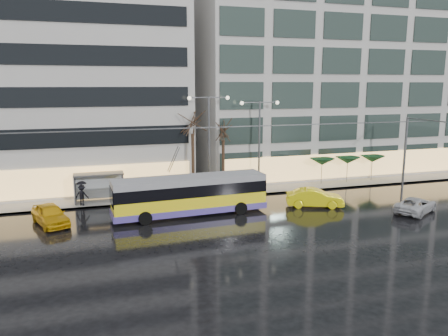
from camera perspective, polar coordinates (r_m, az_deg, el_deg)
name	(u,v)px	position (r m, az deg, el deg)	size (l,w,h in m)	color
ground	(222,232)	(30.98, -0.25, -8.39)	(140.00, 140.00, 0.00)	black
sidewalk	(201,186)	(44.46, -3.01, -2.33)	(80.00, 10.00, 0.15)	gray
kerb	(214,198)	(39.81, -1.27, -3.89)	(80.00, 0.10, 0.15)	slate
building_left	(5,74)	(47.61, -26.69, 10.86)	(34.00, 14.00, 22.00)	#AFACA7
building_right	(329,63)	(54.49, 13.58, 13.13)	(32.00, 14.00, 25.00)	#AFACA7
trolleybus	(190,196)	(34.61, -4.44, -3.71)	(12.27, 4.93, 5.63)	yellow
catenary	(207,155)	(37.64, -2.30, 1.74)	(42.24, 5.12, 7.00)	#595B60
bus_shelter	(94,181)	(39.56, -16.58, -1.64)	(4.20, 1.60, 2.51)	#595B60
street_lamp_near	(209,131)	(40.41, -1.98, 4.86)	(3.96, 0.36, 9.03)	#595B60
street_lamp_far	(259,132)	(42.01, 4.64, 4.68)	(3.96, 0.36, 8.53)	#595B60
tree_a	(192,119)	(40.14, -4.14, 6.37)	(3.20, 3.20, 8.40)	black
tree_b	(223,126)	(41.16, -0.10, 5.55)	(3.20, 3.20, 7.70)	black
parasol_a	(322,162)	(45.67, 12.68, 0.81)	(2.50, 2.50, 2.65)	#595B60
parasol_b	(348,160)	(47.22, 15.85, 0.98)	(2.50, 2.50, 2.65)	#595B60
parasol_c	(372,159)	(48.90, 18.80, 1.14)	(2.50, 2.50, 2.65)	#595B60
taxi_a	(50,215)	(34.79, -21.75, -5.67)	(1.84, 4.57, 1.56)	#D39B0B
taxi_b	(315,198)	(37.79, 11.76, -3.83)	(1.65, 4.74, 1.56)	yellow
sedan_silver	(416,205)	(38.60, 23.75, -4.44)	(2.13, 4.61, 1.28)	silver
pedestrian_a	(142,186)	(38.59, -10.73, -2.28)	(1.25, 1.26, 2.19)	black
pedestrian_b	(143,187)	(39.89, -10.48, -2.51)	(1.19, 1.17, 1.93)	black
pedestrian_c	(82,192)	(38.71, -18.07, -3.05)	(1.31, 1.09, 2.11)	black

